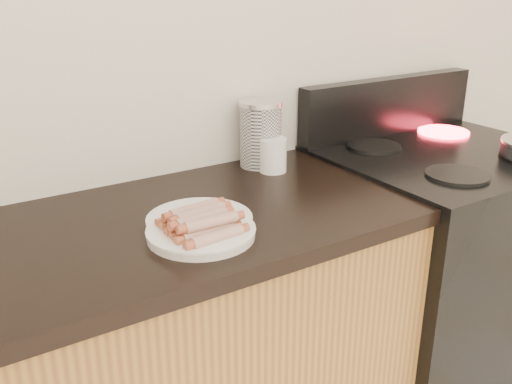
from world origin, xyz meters
TOP-DOWN VIEW (x-y plane):
  - wall_back at (0.00, 2.00)m, footprint 4.00×0.04m
  - stove at (0.78, 1.68)m, footprint 0.76×0.65m
  - stove_panel at (0.78, 1.96)m, footprint 0.76×0.06m
  - burner_near_left at (0.61, 1.51)m, footprint 0.18×0.18m
  - burner_far_left at (0.61, 1.84)m, footprint 0.18×0.18m
  - burner_far_right at (0.95, 1.84)m, footprint 0.18×0.18m
  - main_plate at (-0.18, 1.56)m, footprint 0.28×0.28m
  - side_plate at (-0.15, 1.63)m, footprint 0.33×0.33m
  - hotdog_pile at (-0.18, 1.56)m, footprint 0.12×0.17m
  - plain_sausages at (-0.15, 1.63)m, footprint 0.12×0.07m
  - canister at (0.21, 1.92)m, footprint 0.13×0.13m
  - mug at (0.21, 1.85)m, footprint 0.10×0.10m

SIDE VIEW (x-z plane):
  - stove at x=0.78m, z-range 0.00..0.91m
  - main_plate at x=-0.18m, z-range 0.90..0.92m
  - side_plate at x=-0.15m, z-range 0.90..0.92m
  - burner_near_left at x=0.61m, z-range 0.91..0.92m
  - burner_far_left at x=0.61m, z-range 0.91..0.92m
  - burner_far_right at x=0.95m, z-range 0.91..0.92m
  - plain_sausages at x=-0.15m, z-range 0.92..0.94m
  - hotdog_pile at x=-0.18m, z-range 0.91..0.96m
  - mug at x=0.21m, z-range 0.90..1.00m
  - canister at x=0.21m, z-range 0.90..1.10m
  - stove_panel at x=0.78m, z-range 0.91..1.11m
  - wall_back at x=0.00m, z-range 0.00..2.60m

